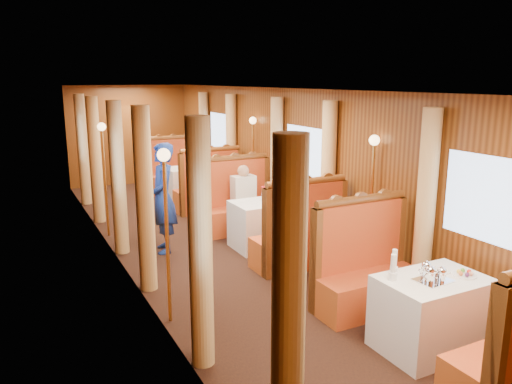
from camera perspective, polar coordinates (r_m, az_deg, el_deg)
floor at (r=7.83m, az=-3.78°, el=-7.03°), size 3.00×12.00×0.01m
ceiling at (r=7.36m, az=-4.07°, el=11.59°), size 3.00×12.00×0.01m
wall_far at (r=13.17m, az=-14.33°, el=6.31°), size 3.00×0.01×2.50m
wall_left at (r=7.06m, az=-15.18°, el=0.88°), size 0.01×12.00×2.50m
wall_right at (r=8.19m, az=5.78°, el=2.88°), size 0.01×12.00×2.50m
doorway_far at (r=13.17m, az=-14.24°, el=5.22°), size 0.80×0.04×2.00m
table_near at (r=5.40m, az=19.40°, el=-12.95°), size 1.05×0.72×0.75m
banquette_near_aft at (r=6.05m, az=12.44°, el=-9.15°), size 1.30×0.55×1.34m
table_mid at (r=8.02m, az=1.12°, el=-3.70°), size 1.05×0.72×0.75m
banquette_mid_fwd at (r=7.17m, az=4.96°, el=-5.37°), size 1.30×0.55×1.34m
banquette_mid_aft at (r=8.88m, az=-1.97°, el=-1.74°), size 1.30×0.55×1.34m
table_far at (r=11.13m, az=-7.41°, el=0.90°), size 1.05×0.72×0.75m
banquette_far_fwd at (r=10.20m, az=-5.48°, el=0.12°), size 1.30×0.55×1.34m
banquette_far_aft at (r=12.07m, az=-9.05°, el=2.01°), size 1.30×0.55×1.34m
tea_tray at (r=5.17m, az=19.58°, el=-9.50°), size 0.36×0.28×0.01m
teapot_left at (r=5.08m, az=19.25°, el=-9.15°), size 0.18×0.14×0.13m
teapot_right at (r=5.15m, az=20.42°, el=-9.06°), size 0.18×0.16×0.12m
teapot_back at (r=5.21m, az=18.87°, el=-8.59°), size 0.18×0.15×0.13m
fruit_plate at (r=5.40m, az=22.75°, el=-8.65°), size 0.23×0.23×0.05m
cup_inboard at (r=5.03m, az=15.38°, el=-8.61°), size 0.08×0.08×0.26m
cup_outboard at (r=5.17m, az=15.51°, el=-8.02°), size 0.08×0.08×0.26m
rose_vase_mid at (r=7.89m, az=0.84°, el=0.18°), size 0.06×0.06×0.36m
rose_vase_far at (r=11.05m, az=-7.67°, el=3.71°), size 0.06×0.06×0.36m
window_left_near at (r=3.76m, az=-3.73°, el=-5.91°), size 0.01×1.20×0.90m
curtain_left_near_a at (r=3.27m, az=3.71°, el=-14.15°), size 0.22×0.22×2.35m
curtain_left_near_b at (r=4.57m, az=-6.37°, el=-6.16°), size 0.22×0.22×2.35m
window_right_near at (r=5.59m, az=25.44°, el=-0.89°), size 0.01×1.20×0.90m
curtain_right_near_b at (r=6.07m, az=18.80°, el=-2.00°), size 0.22×0.22×2.35m
window_left_mid at (r=7.02m, az=-15.16°, el=2.49°), size 0.01×1.20×0.90m
curtain_left_mid_a at (r=6.36m, az=-12.60°, el=-0.96°), size 0.22×0.22×2.35m
curtain_left_mid_b at (r=7.84m, az=-15.50°, el=1.48°), size 0.22×0.22×2.35m
window_right_mid at (r=8.15m, az=5.72°, el=4.26°), size 0.01×1.20×0.90m
curtain_right_mid_a at (r=7.50m, az=8.21°, el=1.31°), size 0.22×0.22×2.35m
curtain_right_mid_b at (r=8.80m, az=2.36°, el=3.13°), size 0.22×0.22×2.35m
window_left_far at (r=10.44m, az=-19.25°, el=5.48°), size 0.01×1.20×0.90m
curtain_left_far_a at (r=9.73m, az=-17.86°, el=3.45°), size 0.22×0.22×2.35m
curtain_left_far_b at (r=11.25m, az=-19.19°, el=4.56°), size 0.22×0.22×2.35m
window_right_far at (r=11.23m, az=-4.01°, el=6.64°), size 0.01×1.20×0.90m
curtain_right_far_a at (r=10.51m, az=-2.84°, el=4.72°), size 0.22×0.22×2.35m
curtain_right_far_b at (r=11.94m, az=-5.94°, el=5.64°), size 0.22×0.22×2.35m
sconce_left_fore at (r=5.39m, az=-10.29°, el=-1.02°), size 0.14×0.14×1.95m
sconce_right_fore at (r=6.72m, az=13.16°, el=1.59°), size 0.14×0.14×1.95m
sconce_left_aft at (r=8.75m, az=-17.02°, el=3.91°), size 0.14×0.14×1.95m
sconce_right_aft at (r=9.63m, az=-0.36°, el=5.24°), size 0.14×0.14×1.95m
steward at (r=7.82m, az=-10.59°, el=-0.70°), size 0.52×0.69×1.71m
passenger at (r=8.61m, az=-1.36°, el=-0.02°), size 0.40×0.44×0.76m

